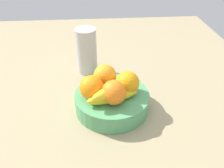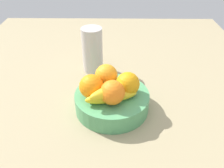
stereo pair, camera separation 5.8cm
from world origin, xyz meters
The scene contains 8 objects.
ground_plane centered at (0.00, 0.00, -1.50)cm, with size 180.00×140.00×3.00cm, color #9B8B68.
fruit_bowl centered at (-3.33, -2.92, 3.17)cm, with size 25.37×25.37×6.34cm, color #4F9B61.
orange_front_left centered at (1.92, -0.87, 10.30)cm, with size 7.94×7.94×7.94cm, color orange.
orange_front_right centered at (-4.71, 3.77, 10.30)cm, with size 7.94×7.94×7.94cm, color orange.
orange_center centered at (-7.91, -3.12, 10.30)cm, with size 7.94×7.94×7.94cm, color orange.
orange_back_left centered at (-3.16, -8.07, 10.30)cm, with size 7.94×7.94×7.94cm, color orange.
banana_bunch centered at (-7.12, -3.12, 9.44)cm, with size 12.38×17.71×6.20cm.
thermos_tumbler centered at (22.79, 5.71, 9.62)cm, with size 8.66×8.66×19.23cm, color beige.
Camera 2 is at (-65.76, -3.76, 53.79)cm, focal length 37.24 mm.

